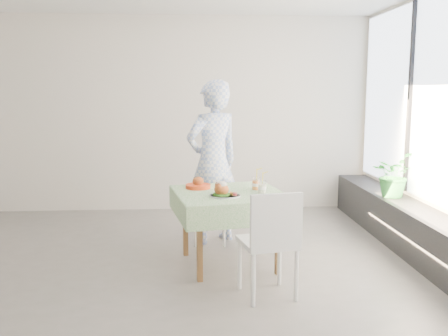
{
  "coord_description": "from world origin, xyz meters",
  "views": [
    {
      "loc": [
        0.42,
        -4.76,
        1.73
      ],
      "look_at": [
        0.74,
        0.11,
        0.98
      ],
      "focal_mm": 40.0,
      "sensor_mm": 36.0,
      "label": 1
    }
  ],
  "objects": [
    {
      "name": "floor",
      "position": [
        0.0,
        0.0,
        0.0
      ],
      "size": [
        6.0,
        6.0,
        0.0
      ],
      "primitive_type": "plane",
      "color": "#5E5B59",
      "rests_on": "ground"
    },
    {
      "name": "wall_back",
      "position": [
        0.0,
        2.5,
        1.4
      ],
      "size": [
        6.0,
        0.02,
        2.8
      ],
      "primitive_type": "cube",
      "color": "silver",
      "rests_on": "ground"
    },
    {
      "name": "wall_front",
      "position": [
        0.0,
        -2.5,
        1.4
      ],
      "size": [
        6.0,
        0.02,
        2.8
      ],
      "primitive_type": "cube",
      "color": "silver",
      "rests_on": "ground"
    },
    {
      "name": "window_ledge",
      "position": [
        2.8,
        0.0,
        0.25
      ],
      "size": [
        0.4,
        4.8,
        0.5
      ],
      "primitive_type": "cube",
      "color": "black",
      "rests_on": "ground"
    },
    {
      "name": "cafe_table",
      "position": [
        0.79,
        0.06,
        0.46
      ],
      "size": [
        1.21,
        1.21,
        0.74
      ],
      "color": "brown",
      "rests_on": "ground"
    },
    {
      "name": "chair_far",
      "position": [
        0.63,
        0.81,
        0.25
      ],
      "size": [
        0.41,
        0.41,
        0.8
      ],
      "color": "white",
      "rests_on": "ground"
    },
    {
      "name": "chair_near",
      "position": [
        1.06,
        -0.75,
        0.29
      ],
      "size": [
        0.52,
        0.52,
        0.93
      ],
      "color": "white",
      "rests_on": "ground"
    },
    {
      "name": "diner",
      "position": [
        0.67,
        0.86,
        0.93
      ],
      "size": [
        0.81,
        0.73,
        1.86
      ],
      "primitive_type": "imported",
      "rotation": [
        0.0,
        0.0,
        3.68
      ],
      "color": "#8BA5DF",
      "rests_on": "ground"
    },
    {
      "name": "main_dish",
      "position": [
        0.72,
        -0.15,
        0.79
      ],
      "size": [
        0.3,
        0.3,
        0.15
      ],
      "color": "white",
      "rests_on": "cafe_table"
    },
    {
      "name": "juice_cup_orange",
      "position": [
        1.07,
        0.17,
        0.8
      ],
      "size": [
        0.09,
        0.09,
        0.26
      ],
      "color": "white",
      "rests_on": "cafe_table"
    },
    {
      "name": "juice_cup_lemonade",
      "position": [
        1.11,
        0.0,
        0.8
      ],
      "size": [
        0.09,
        0.09,
        0.24
      ],
      "color": "white",
      "rests_on": "cafe_table"
    },
    {
      "name": "second_dish",
      "position": [
        0.49,
        0.28,
        0.78
      ],
      "size": [
        0.26,
        0.26,
        0.12
      ],
      "color": "red",
      "rests_on": "cafe_table"
    },
    {
      "name": "potted_plant",
      "position": [
        2.77,
        0.85,
        0.77
      ],
      "size": [
        0.63,
        0.64,
        0.54
      ],
      "primitive_type": "imported",
      "rotation": [
        0.0,
        0.0,
        0.86
      ],
      "color": "#2B813B",
      "rests_on": "window_ledge"
    }
  ]
}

